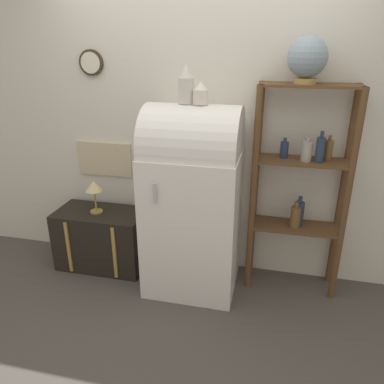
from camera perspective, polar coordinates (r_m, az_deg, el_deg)
The scene contains 9 objects.
ground_plane at distance 3.23m, azimuth -0.74°, elevation -15.62°, with size 12.00×12.00×0.00m, color #4C4742.
wall_back at distance 3.18m, azimuth 1.56°, elevation 10.75°, with size 7.00×0.09×2.70m.
refrigerator at distance 3.00m, azimuth 0.19°, elevation -0.87°, with size 0.74×0.69×1.54m.
suitcase_trunk at distance 3.58m, azimuth -13.54°, elevation -6.91°, with size 0.80×0.43×0.55m.
shelf_unit at distance 3.04m, azimuth 16.18°, elevation 1.65°, with size 0.74×0.29×1.69m.
globe at distance 2.84m, azimuth 17.18°, elevation 18.92°, with size 0.28×0.28×0.32m.
vase_left at distance 2.81m, azimuth -0.91°, elevation 15.97°, with size 0.12×0.12×0.28m.
vase_center at distance 2.77m, azimuth 1.30°, elevation 14.75°, with size 0.11×0.11×0.16m.
desk_lamp at distance 3.37m, azimuth -14.69°, elevation 0.53°, with size 0.15×0.15×0.30m.
Camera 1 is at (0.62, -2.48, 1.97)m, focal length 35.00 mm.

